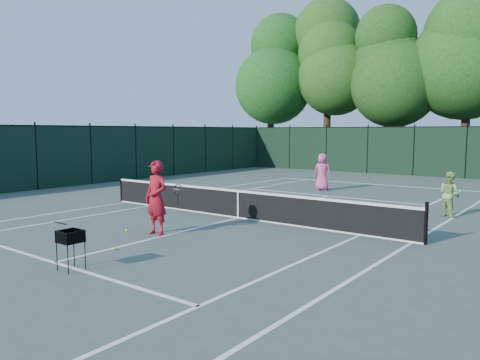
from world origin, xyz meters
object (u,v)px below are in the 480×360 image
Objects in this scene: ball_hopper at (70,237)px; loose_ball_near_cart at (114,249)px; player_green at (450,194)px; loose_ball_midcourt at (127,231)px; coach at (156,198)px; player_pink at (322,172)px.

loose_ball_near_cart is (-0.61, 1.52, -0.65)m from ball_hopper.
loose_ball_midcourt is (-6.52, -7.89, -0.70)m from player_green.
coach is 11.24m from player_pink.
player_green is 1.81× the size of ball_hopper.
coach is 2.45× the size of ball_hopper.
coach is 3.46m from ball_hopper.
ball_hopper is at bearing -68.18° from loose_ball_near_cart.
coach is 1.37m from loose_ball_midcourt.
loose_ball_midcourt is (-0.08, -11.48, -0.83)m from player_pink.
ball_hopper is at bearing -71.68° from coach.
ball_hopper is (-4.54, -10.90, -0.06)m from player_green.
loose_ball_near_cart is at bearing 95.42° from player_green.
coach is 29.30× the size of loose_ball_near_cart.
ball_hopper is at bearing 101.58° from player_green.
player_green is 11.80m from ball_hopper.
player_green reaches higher than ball_hopper.
player_pink is at bearing 94.84° from coach.
ball_hopper reaches higher than loose_ball_midcourt.
loose_ball_near_cart is at bearing 86.19° from player_pink.
coach is 2.05m from loose_ball_near_cart.
player_pink is 7.38m from player_green.
player_pink reaches higher than ball_hopper.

